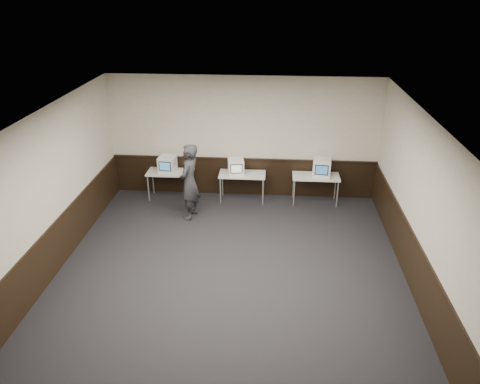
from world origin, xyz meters
name	(u,v)px	position (x,y,z in m)	size (l,w,h in m)	color
floor	(229,279)	(0.00, 0.00, 0.00)	(8.00, 8.00, 0.00)	black
ceiling	(227,121)	(0.00, 0.00, 3.20)	(8.00, 8.00, 0.00)	white
back_wall	(243,138)	(0.00, 4.00, 1.60)	(7.00, 7.00, 0.00)	beige
front_wall	(191,376)	(0.00, -4.00, 1.60)	(7.00, 7.00, 0.00)	beige
left_wall	(43,200)	(-3.50, 0.00, 1.60)	(8.00, 8.00, 0.00)	beige
right_wall	(425,213)	(3.50, 0.00, 1.60)	(8.00, 8.00, 0.00)	beige
wainscot_back	(243,177)	(0.00, 3.98, 0.50)	(6.98, 0.04, 1.00)	black
wainscot_left	(53,250)	(-3.48, 0.00, 0.50)	(0.04, 7.98, 1.00)	black
wainscot_right	(414,265)	(3.48, 0.00, 0.50)	(0.04, 7.98, 1.00)	black
wainscot_rail	(243,159)	(0.00, 3.96, 1.02)	(6.98, 0.06, 0.04)	black
desk_left	(170,174)	(-1.90, 3.60, 0.68)	(1.20, 0.60, 0.75)	silver
desk_center	(242,176)	(0.00, 3.60, 0.68)	(1.20, 0.60, 0.75)	silver
desk_right	(316,178)	(1.90, 3.60, 0.68)	(1.20, 0.60, 0.75)	silver
emac_left	(167,164)	(-1.96, 3.60, 0.96)	(0.46, 0.48, 0.42)	white
emac_center	(236,166)	(-0.17, 3.58, 0.95)	(0.46, 0.48, 0.40)	white
emac_right	(322,167)	(2.04, 3.63, 0.97)	(0.50, 0.52, 0.45)	white
person	(189,182)	(-1.19, 2.53, 0.94)	(0.69, 0.45, 1.88)	#27272C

